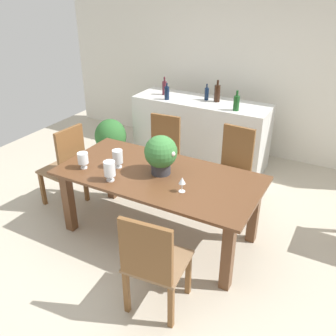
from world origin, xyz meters
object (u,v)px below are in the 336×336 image
object	(u,v)px
chair_far_left	(163,150)
crystal_vase_left	(118,157)
wine_bottle_amber	(217,93)
kitchen_counter	(200,132)
wine_bottle_clear	(164,88)
wine_glass	(182,181)
potted_plant_floor	(111,138)
chair_far_right	(233,165)
wine_bottle_tall	(236,103)
dining_table	(159,185)
crystal_vase_center_near	(83,159)
wine_bottle_green	(207,94)
crystal_vase_right	(110,169)
flower_centerpiece	(161,154)
chair_head_end	(67,164)
wine_bottle_dark	(167,93)
chair_near_right	(152,261)

from	to	relation	value
chair_far_left	crystal_vase_left	world-z (taller)	chair_far_left
crystal_vase_left	wine_bottle_amber	size ratio (longest dim) A/B	0.64
kitchen_counter	wine_bottle_clear	distance (m)	0.85
wine_glass	potted_plant_floor	size ratio (longest dim) A/B	0.24
chair_far_right	wine_bottle_tall	world-z (taller)	wine_bottle_tall
dining_table	crystal_vase_center_near	size ratio (longest dim) A/B	11.92
chair_far_right	wine_bottle_green	size ratio (longest dim) A/B	4.34
chair_far_left	crystal_vase_right	size ratio (longest dim) A/B	4.77
wine_glass	wine_bottle_clear	size ratio (longest dim) A/B	0.57
kitchen_counter	potted_plant_floor	xyz separation A→B (m)	(-1.23, -0.59, -0.13)
crystal_vase_left	wine_bottle_clear	distance (m)	2.05
chair_far_right	crystal_vase_left	xyz separation A→B (m)	(-0.93, -1.01, 0.33)
crystal_vase_left	wine_glass	size ratio (longest dim) A/B	1.29
flower_centerpiece	potted_plant_floor	bearing A→B (deg)	141.89
chair_head_end	wine_bottle_green	world-z (taller)	wine_bottle_green
flower_centerpiece	wine_bottle_dark	bearing A→B (deg)	116.97
chair_far_right	potted_plant_floor	xyz separation A→B (m)	(-2.08, 0.35, -0.20)
chair_far_left	kitchen_counter	bearing A→B (deg)	79.24
chair_far_left	wine_bottle_tall	world-z (taller)	wine_bottle_tall
dining_table	kitchen_counter	bearing A→B (deg)	101.26
chair_far_left	wine_bottle_tall	bearing A→B (deg)	44.13
kitchen_counter	wine_bottle_clear	world-z (taller)	wine_bottle_clear
wine_bottle_clear	wine_bottle_dark	xyz separation A→B (m)	(0.15, -0.20, -0.01)
wine_bottle_dark	wine_glass	bearing A→B (deg)	-57.56
dining_table	crystal_vase_right	distance (m)	0.56
dining_table	crystal_vase_right	world-z (taller)	crystal_vase_right
flower_centerpiece	wine_bottle_amber	bearing A→B (deg)	95.17
crystal_vase_right	wine_bottle_tall	size ratio (longest dim) A/B	0.78
crystal_vase_right	wine_bottle_amber	xyz separation A→B (m)	(0.19, 2.29, 0.20)
chair_near_right	wine_bottle_clear	world-z (taller)	wine_bottle_clear
flower_centerpiece	wine_bottle_dark	distance (m)	1.87
chair_near_right	potted_plant_floor	size ratio (longest dim) A/B	1.52
chair_head_end	potted_plant_floor	xyz separation A→B (m)	(-0.34, 1.30, -0.21)
wine_glass	wine_bottle_green	size ratio (longest dim) A/B	0.66
chair_far_right	crystal_vase_right	bearing A→B (deg)	-118.90
wine_bottle_clear	potted_plant_floor	xyz separation A→B (m)	(-0.61, -0.60, -0.72)
chair_far_right	wine_bottle_amber	world-z (taller)	wine_bottle_amber
wine_bottle_amber	wine_bottle_green	size ratio (longest dim) A/B	1.32
dining_table	chair_head_end	xyz separation A→B (m)	(-1.26, -0.01, -0.06)
wine_bottle_tall	potted_plant_floor	bearing A→B (deg)	-167.04
wine_glass	dining_table	bearing A→B (deg)	152.04
chair_head_end	flower_centerpiece	size ratio (longest dim) A/B	2.56
wine_bottle_green	chair_far_left	bearing A→B (deg)	-98.48
chair_head_end	wine_bottle_clear	size ratio (longest dim) A/B	3.91
crystal_vase_center_near	wine_bottle_tall	bearing A→B (deg)	63.95
dining_table	chair_far_left	world-z (taller)	chair_far_left
kitchen_counter	wine_bottle_tall	bearing A→B (deg)	-17.05
dining_table	wine_bottle_tall	distance (m)	1.78
chair_near_right	flower_centerpiece	xyz separation A→B (m)	(-0.47, 0.98, 0.44)
wine_bottle_amber	wine_bottle_dark	distance (m)	0.72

